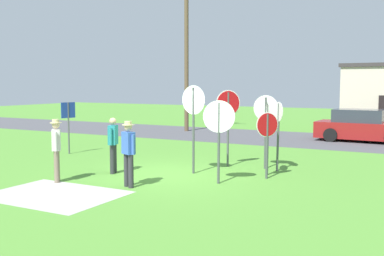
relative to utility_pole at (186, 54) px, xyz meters
name	(u,v)px	position (x,y,z in m)	size (l,w,h in m)	color
ground_plane	(166,175)	(5.61, -11.45, -4.39)	(80.00, 80.00, 0.00)	#518E33
street_asphalt	(277,138)	(5.61, -0.78, -4.39)	(60.00, 6.40, 0.01)	#4C4C51
concrete_path	(54,195)	(4.52, -14.88, -4.39)	(3.20, 2.40, 0.01)	#ADAAA3
utility_pole	(186,54)	(0.00, 0.00, 0.00)	(1.80, 0.24, 8.42)	brown
parked_car_on_street	(363,127)	(9.63, -0.28, -3.71)	(4.38, 2.17, 1.51)	maroon
stop_sign_leaning_right	(228,114)	(6.70, -9.33, -2.66)	(0.57, 0.65, 2.50)	#474C4C
stop_sign_leaning_left	(194,112)	(6.26, -10.89, -2.54)	(0.85, 0.20, 2.66)	#474C4C
stop_sign_far_back	(219,126)	(7.51, -11.79, -2.83)	(0.85, 0.28, 2.26)	#474C4C
stop_sign_nearest	(268,125)	(8.31, -10.09, -2.89)	(0.36, 0.71, 2.19)	#474C4C
stop_sign_rear_right	(267,134)	(8.46, -10.59, -3.11)	(0.46, 0.56, 1.90)	#474C4C
stop_sign_low_front	(266,118)	(7.91, -9.12, -2.78)	(0.81, 0.07, 2.35)	#474C4C
stop_sign_tallest	(278,125)	(8.38, -9.32, -2.96)	(0.43, 0.46, 2.15)	#474C4C
person_holding_notes	(128,150)	(5.64, -13.33, -3.41)	(0.53, 0.35, 1.74)	#2D2D33
person_in_blue	(113,142)	(4.11, -12.02, -3.44)	(0.33, 0.54, 1.69)	#2D2D33
person_near_signs	(56,147)	(3.51, -13.74, -3.41)	(0.40, 0.45, 1.74)	#7A6B56
info_panel_leftmost	(68,118)	(0.16, -9.71, -3.02)	(0.19, 0.58, 1.99)	#4C4C51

